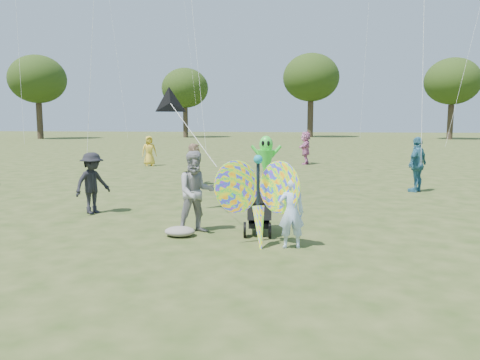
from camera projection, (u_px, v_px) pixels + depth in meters
name	position (u px, v px, depth m)	size (l,w,h in m)	color
ground	(240.00, 258.00, 7.64)	(160.00, 160.00, 0.00)	#51592B
child_girl	(291.00, 213.00, 8.20)	(0.46, 0.30, 1.26)	#B4D0FF
adult_man	(196.00, 192.00, 9.30)	(0.80, 0.62, 1.64)	gray
grey_bag	(180.00, 231.00, 9.10)	(0.60, 0.49, 0.19)	gray
crowd_b	(92.00, 183.00, 11.23)	(0.96, 0.55, 1.48)	black
crowd_c	(417.00, 164.00, 14.62)	(1.01, 0.42, 1.73)	teal
crowd_d	(194.00, 164.00, 16.18)	(1.35, 0.43, 1.45)	#A07E62
crowd_g	(149.00, 151.00, 22.94)	(0.72, 0.47, 1.48)	gold
crowd_j	(306.00, 148.00, 23.80)	(1.55, 0.49, 1.67)	#C772A3
jogging_stroller	(259.00, 203.00, 9.30)	(0.56, 1.08, 1.09)	black
butterfly_kite	(258.00, 200.00, 8.27)	(1.74, 0.75, 1.84)	#E9243E
delta_kite_rig	(171.00, 104.00, 11.03)	(1.89, 2.10, 1.73)	black
alien_kite	(266.00, 159.00, 15.29)	(1.12, 0.69, 1.74)	#34DE39
tree_line	(328.00, 77.00, 50.52)	(91.78, 33.60, 10.79)	#3A2D21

